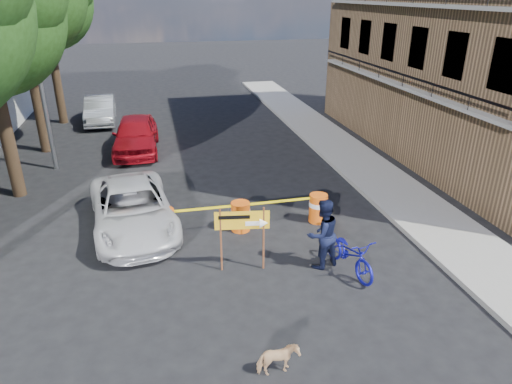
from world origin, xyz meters
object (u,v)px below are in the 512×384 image
pedestrian (322,234)px  bicycle (351,237)px  suv_white (132,208)px  sedan_silver (100,110)px  barrel_far_right (318,208)px  dog (278,360)px  sedan_red (136,134)px  barrel_mid_left (165,223)px  barrel_far_left (125,226)px  barrel_mid_right (241,216)px  detour_sign (249,225)px

pedestrian → bicycle: (0.60, -0.38, 0.06)m
suv_white → sedan_silver: size_ratio=1.16×
barrel_far_right → suv_white: 5.63m
barrel_far_right → pedestrian: size_ratio=0.48×
dog → pedestrian: bearing=-36.7°
dog → sedan_red: 14.27m
barrel_mid_left → dog: size_ratio=1.15×
dog → suv_white: size_ratio=0.16×
barrel_far_left → barrel_mid_right: size_ratio=1.00×
barrel_far_left → bicycle: 6.30m
barrel_mid_left → dog: (1.81, -5.73, -0.14)m
bicycle → sedan_red: (-5.39, 11.06, -0.21)m
sedan_red → barrel_mid_left: bearing=-81.4°
barrel_mid_left → pedestrian: 4.59m
suv_white → barrel_far_left: bearing=-113.9°
bicycle → detour_sign: bearing=153.2°
barrel_far_right → sedan_red: 9.97m
barrel_far_right → pedestrian: 2.59m
barrel_mid_left → suv_white: (-0.91, 0.75, 0.22)m
barrel_far_left → suv_white: suv_white is taller
barrel_mid_left → suv_white: bearing=140.7°
barrel_far_left → pedestrian: size_ratio=0.48×
barrel_far_left → barrel_far_right: same height
barrel_far_left → sedan_red: 8.23m
suv_white → dog: bearing=-74.5°
pedestrian → detour_sign: bearing=-26.3°
barrel_mid_right → bicycle: size_ratio=0.45×
pedestrian → sedan_silver: (-6.76, 16.23, -0.24)m
barrel_far_left → barrel_mid_right: 3.33m
detour_sign → barrel_far_left: bearing=153.7°
bicycle → dog: bicycle is taller
barrel_mid_left → barrel_far_right: same height
barrel_mid_right → barrel_far_right: same height
suv_white → sedan_red: (0.00, 7.52, 0.10)m
detour_sign → suv_white: 4.16m
sedan_red → bicycle: bearing=-61.7°
barrel_far_right → detour_sign: 3.51m
suv_white → bicycle: bearing=-40.5°
barrel_mid_right → pedestrian: pedestrian is taller
barrel_mid_right → suv_white: (-3.12, 0.77, 0.22)m
suv_white → sedan_silver: (-1.97, 13.07, 0.02)m
barrel_far_right → sedan_silver: bearing=118.7°
barrel_far_right → suv_white: (-5.58, 0.74, 0.22)m
detour_sign → sedan_silver: bearing=115.8°
barrel_far_left → sedan_silver: (-1.76, 13.77, 0.23)m
barrel_mid_left → detour_sign: detour_sign is taller
bicycle → sedan_silver: (-7.36, 16.60, -0.29)m
pedestrian → dog: bearing=39.7°
pedestrian → suv_white: pedestrian is taller
barrel_far_right → sedan_silver: 15.74m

